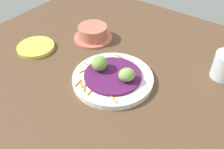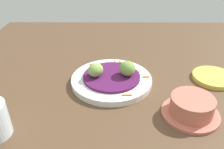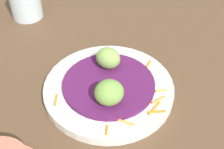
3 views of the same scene
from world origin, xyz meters
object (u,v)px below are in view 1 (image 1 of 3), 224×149
at_px(main_plate, 113,79).
at_px(guac_scoop_center, 100,63).
at_px(guac_scoop_left, 127,75).
at_px(terracotta_bowl, 93,33).
at_px(side_plate_small, 35,48).

xyz_separation_m(main_plate, guac_scoop_center, (-0.05, -0.00, 0.04)).
distance_m(main_plate, guac_scoop_left, 0.06).
distance_m(guac_scoop_left, guac_scoop_center, 0.09).
bearing_deg(guac_scoop_left, guac_scoop_center, -176.21).
bearing_deg(guac_scoop_left, main_plate, -176.21).
xyz_separation_m(guac_scoop_left, terracotta_bowl, (-0.24, 0.14, -0.02)).
relative_size(guac_scoop_center, terracotta_bowl, 0.36).
height_order(guac_scoop_center, side_plate_small, guac_scoop_center).
bearing_deg(guac_scoop_left, terracotta_bowl, 149.40).
relative_size(guac_scoop_left, side_plate_small, 0.38).
xyz_separation_m(guac_scoop_center, side_plate_small, (-0.27, -0.02, -0.04)).
xyz_separation_m(main_plate, side_plate_small, (-0.32, -0.03, -0.00)).
height_order(guac_scoop_left, terracotta_bowl, guac_scoop_left).
relative_size(guac_scoop_left, terracotta_bowl, 0.34).
height_order(side_plate_small, terracotta_bowl, terracotta_bowl).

